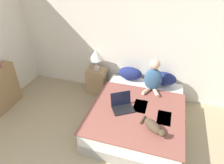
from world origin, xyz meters
TOP-DOWN VIEW (x-y plane):
  - wall_back at (0.00, 3.57)m, footprint 6.08×0.05m
  - bed at (0.33, 2.53)m, footprint 1.59×1.95m
  - pillow_near at (-0.02, 3.35)m, footprint 0.51×0.25m
  - pillow_far at (0.68, 3.35)m, footprint 0.51×0.25m
  - person_sitting at (0.49, 3.08)m, footprint 0.35×0.34m
  - cat_tabby at (0.66, 2.00)m, footprint 0.41×0.44m
  - laptop_open at (0.07, 2.37)m, footprint 0.47×0.45m
  - nightstand at (-0.77, 3.32)m, footprint 0.41×0.38m
  - table_lamp at (-0.77, 3.32)m, footprint 0.30×0.30m
  - bookshelf at (-2.40, 2.23)m, footprint 0.22×0.74m

SIDE VIEW (x-z plane):
  - bed at x=0.33m, z-range 0.00..0.45m
  - nightstand at x=-0.77m, z-range 0.00..0.59m
  - bookshelf at x=-2.40m, z-range 0.00..0.90m
  - laptop_open at x=0.07m, z-range 0.38..0.64m
  - cat_tabby at x=0.66m, z-range 0.45..0.62m
  - pillow_near at x=-0.02m, z-range 0.45..0.73m
  - pillow_far at x=0.68m, z-range 0.45..0.73m
  - person_sitting at x=0.49m, z-range 0.41..1.08m
  - table_lamp at x=-0.77m, z-range 0.69..1.15m
  - wall_back at x=0.00m, z-range 0.00..2.55m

